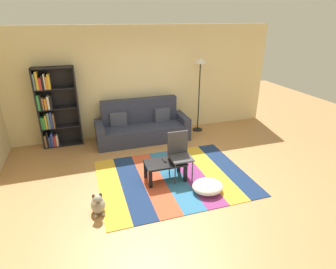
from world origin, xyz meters
The scene contains 11 objects.
ground_plane centered at (0.00, 0.00, 0.00)m, with size 14.00×14.00×0.00m, color #B27F4C.
back_wall centered at (0.00, 2.55, 1.35)m, with size 6.80×0.10×2.70m, color beige.
rug centered at (-0.12, 0.06, 0.01)m, with size 2.81×2.22×0.01m.
couch centered at (-0.27, 2.02, 0.34)m, with size 2.26×0.80×1.00m.
bookshelf centered at (-2.27, 2.31, 0.92)m, with size 0.90×0.28×1.86m.
coffee_table centered at (-0.29, 0.04, 0.31)m, with size 0.75×0.45×0.37m.
pouf centered at (0.30, -0.57, 0.11)m, with size 0.55×0.51×0.19m, color white.
dog centered at (-1.59, -0.55, 0.16)m, with size 0.22×0.35×0.40m.
standing_lamp centered at (1.30, 2.16, 1.62)m, with size 0.32×0.32×1.94m.
tv_remote centered at (-0.29, 0.09, 0.39)m, with size 0.04×0.15×0.02m, color black.
folding_chair centered at (0.00, 0.09, 0.53)m, with size 0.40×0.40×0.90m.
Camera 1 is at (-1.65, -4.26, 2.86)m, focal length 29.55 mm.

